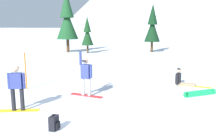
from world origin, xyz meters
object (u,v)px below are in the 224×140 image
Objects in this scene: snowboarder_background at (182,79)px; trail_marker_pole at (26,71)px; snowboarder_foreground at (17,87)px; snowboarder_midground at (86,76)px; backpack_black at (54,123)px; pine_tree_leaning at (67,19)px; loose_snowboard_near_right at (200,93)px; pine_tree_twin at (152,26)px; pine_tree_tall at (87,33)px.

snowboarder_background is 0.99× the size of trail_marker_pole.
snowboarder_midground is at bearing 60.89° from snowboarder_foreground.
trail_marker_pole reaches higher than backpack_black.
pine_tree_leaning is at bearing 116.48° from snowboarder_foreground.
pine_tree_twin is (-5.80, 17.36, 3.00)m from loose_snowboard_near_right.
pine_tree_twin reaches higher than snowboarder_foreground.
pine_tree_tall is (-12.55, 13.52, 2.17)m from loose_snowboard_near_right.
snowboarder_foreground is 20.41m from pine_tree_leaning.
snowboarder_midground is at bearing -55.92° from pine_tree_leaning.
pine_tree_leaning is (-15.23, 13.58, 3.79)m from loose_snowboard_near_right.
snowboarder_foreground is at bearing -91.11° from pine_tree_twin.
pine_tree_twin is (-1.76, 22.73, 2.91)m from backpack_black.
backpack_black is at bearing -78.24° from snowboarder_midground.
snowboarder_background is 16.63m from pine_tree_twin.
snowboarder_foreground reaches higher than backpack_black.
pine_tree_tall reaches higher than snowboarder_midground.
pine_tree_tall reaches higher than backpack_black.
trail_marker_pole is (-7.14, -3.60, 0.60)m from snowboarder_background.
pine_tree_twin is at bearing 21.84° from pine_tree_leaning.
trail_marker_pole is at bearing -166.83° from loose_snowboard_near_right.
snowboarder_background reaches higher than backpack_black.
backpack_black is at bearing -22.03° from snowboarder_foreground.
trail_marker_pole is 16.11m from pine_tree_tall.
snowboarder_midground is 18.90m from pine_tree_leaning.
loose_snowboard_near_right is 6.72m from backpack_black.
pine_tree_leaning is at bearing 140.25° from snowboarder_background.
snowboarder_midground is 5.27m from snowboarder_background.
pine_tree_leaning is (-7.14, 15.48, 3.00)m from trail_marker_pole.
snowboarder_midground is at bearing 101.76° from backpack_black.
loose_snowboard_near_right is 0.25× the size of pine_tree_twin.
snowboarder_foreground is at bearing -70.66° from pine_tree_tall.
snowboarder_midground reaches higher than backpack_black.
snowboarder_foreground is 0.24× the size of pine_tree_leaning.
pine_tree_leaning reaches higher than snowboarder_background.
loose_snowboard_near_right is at bearing 21.45° from snowboarder_midground.
pine_tree_tall reaches higher than snowboarder_background.
snowboarder_midground is 3.64m from backpack_black.
snowboarder_background is 18.92m from pine_tree_leaning.
snowboarder_background is 0.32× the size of pine_tree_twin.
pine_tree_tall is (-7.78, 15.40, 1.37)m from snowboarder_midground.
snowboarder_background is at bearing 43.13° from snowboarder_midground.
snowboarder_midground reaches higher than trail_marker_pole.
snowboarder_background is 1.28× the size of loose_snowboard_near_right.
pine_tree_tall is (-11.60, 11.82, 1.99)m from snowboarder_background.
pine_tree_tall is 0.74× the size of pine_tree_twin.
snowboarder_foreground is 21.97m from pine_tree_twin.
backpack_black is 20.83m from pine_tree_tall.
snowboarder_foreground is 7.71m from loose_snowboard_near_right.
backpack_black is (2.18, -0.88, -0.69)m from snowboarder_foreground.
pine_tree_twin reaches higher than snowboarder_background.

